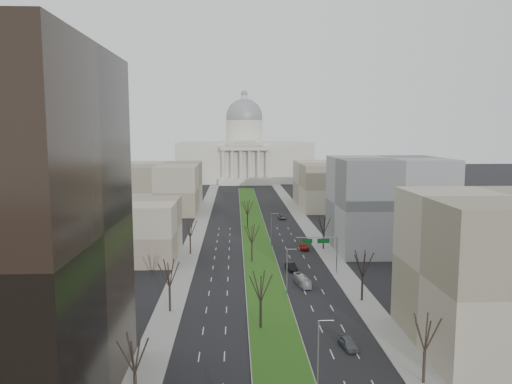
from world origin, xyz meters
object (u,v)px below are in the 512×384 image
object	(u,v)px
car_grey_near	(348,343)
box_van	(302,280)
car_grey_far	(282,217)
car_black	(291,267)
car_red	(304,246)

from	to	relation	value
car_grey_near	box_van	world-z (taller)	box_van
car_grey_far	car_black	bearing A→B (deg)	-98.22
car_black	box_van	size ratio (longest dim) A/B	0.70
car_black	car_red	size ratio (longest dim) A/B	0.93
car_grey_near	car_red	xyz separation A→B (m)	(1.84, 59.60, 0.01)
box_van	car_grey_far	bearing A→B (deg)	78.15
car_black	box_van	world-z (taller)	box_van
car_red	box_van	distance (m)	30.63
car_grey_near	car_red	distance (m)	59.63
car_black	car_grey_near	bearing A→B (deg)	-93.46
car_red	box_van	bearing A→B (deg)	-96.24
car_black	car_red	xyz separation A→B (m)	(5.53, 19.37, -0.04)
car_black	car_grey_far	xyz separation A→B (m)	(4.07, 64.44, -0.14)
car_black	car_grey_far	bearing A→B (deg)	77.69
car_grey_far	car_grey_near	bearing A→B (deg)	-94.82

